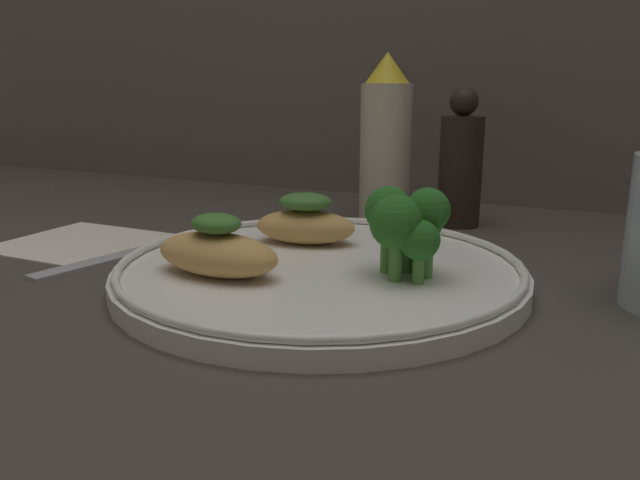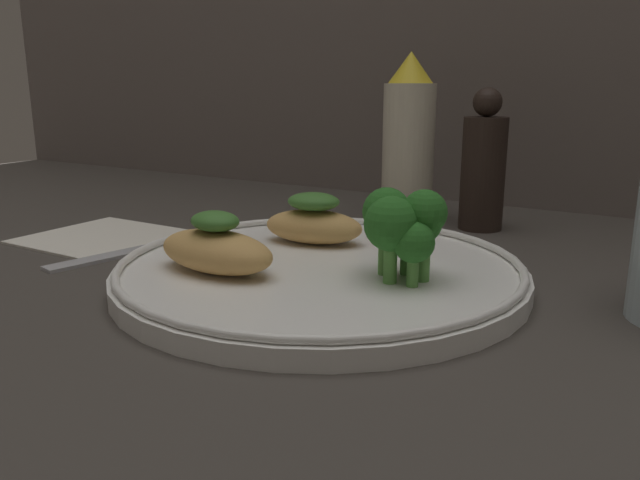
{
  "view_description": "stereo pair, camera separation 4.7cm",
  "coord_description": "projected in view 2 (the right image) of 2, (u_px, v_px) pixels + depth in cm",
  "views": [
    {
      "loc": [
        19.59,
        -41.15,
        14.89
      ],
      "look_at": [
        0.0,
        0.0,
        3.4
      ],
      "focal_mm": 35.0,
      "sensor_mm": 36.0,
      "label": 1
    },
    {
      "loc": [
        23.72,
        -38.92,
        14.89
      ],
      "look_at": [
        0.0,
        0.0,
        3.4
      ],
      "focal_mm": 35.0,
      "sensor_mm": 36.0,
      "label": 2
    }
  ],
  "objects": [
    {
      "name": "pepper_grinder",
      "position": [
        483.0,
        167.0,
        0.64
      ],
      "size": [
        4.51,
        4.51,
        14.51
      ],
      "color": "black",
      "rests_on": "ground_plane"
    },
    {
      "name": "plate",
      "position": [
        320.0,
        271.0,
        0.48
      ],
      "size": [
        31.09,
        31.09,
        2.0
      ],
      "color": "white",
      "rests_on": "ground_plane"
    },
    {
      "name": "napkin",
      "position": [
        102.0,
        236.0,
        0.62
      ],
      "size": [
        13.06,
        13.06,
        0.4
      ],
      "color": "silver",
      "rests_on": "ground_plane"
    },
    {
      "name": "fork",
      "position": [
        147.0,
        247.0,
        0.57
      ],
      "size": [
        5.55,
        18.76,
        0.6
      ],
      "color": "#B2B2B7",
      "rests_on": "ground_plane"
    },
    {
      "name": "grilled_meat_middle",
      "position": [
        314.0,
        222.0,
        0.54
      ],
      "size": [
        9.41,
        6.24,
        4.42
      ],
      "color": "tan",
      "rests_on": "plate"
    },
    {
      "name": "ground_plane",
      "position": [
        320.0,
        289.0,
        0.48
      ],
      "size": [
        180.0,
        180.0,
        1.0
      ],
      "primitive_type": "cube",
      "color": "#3D3833"
    },
    {
      "name": "sauce_bottle",
      "position": [
        408.0,
        142.0,
        0.68
      ],
      "size": [
        5.63,
        5.63,
        18.15
      ],
      "color": "beige",
      "rests_on": "ground_plane"
    },
    {
      "name": "grilled_meat_front",
      "position": [
        216.0,
        248.0,
        0.46
      ],
      "size": [
        10.07,
        5.41,
        4.54
      ],
      "color": "tan",
      "rests_on": "plate"
    },
    {
      "name": "broccoli_bunch",
      "position": [
        404.0,
        225.0,
        0.43
      ],
      "size": [
        6.18,
        5.8,
        6.48
      ],
      "color": "#569942",
      "rests_on": "plate"
    }
  ]
}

